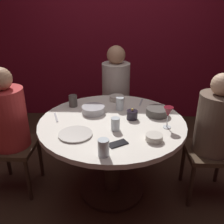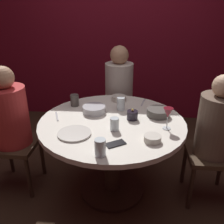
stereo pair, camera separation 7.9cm
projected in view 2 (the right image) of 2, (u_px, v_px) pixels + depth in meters
The scene contains 20 objects.
ground_plane at pixel (112, 189), 2.38m from camera, with size 8.00×8.00×0.00m, color #382619.
back_wall at pixel (124, 28), 3.41m from camera, with size 6.00×0.10×2.60m, color maroon.
dining_table at pixel (112, 138), 2.15m from camera, with size 1.22×1.22×0.73m.
seated_diner_left at pixel (10, 117), 2.16m from camera, with size 0.40×0.40×1.18m.
seated_diner_back at pixel (119, 87), 2.84m from camera, with size 0.40×0.40×1.21m.
seated_diner_right at pixel (216, 127), 2.01m from camera, with size 0.40×0.40×1.15m.
candle_holder at pixel (132, 115), 2.09m from camera, with size 0.09×0.09×0.10m.
wine_glass at pixel (168, 114), 1.90m from camera, with size 0.08×0.08×0.18m.
dinner_plate at pixel (74, 133), 1.86m from camera, with size 0.26×0.26×0.01m, color #B2ADA3.
cell_phone at pixel (116, 144), 1.74m from camera, with size 0.07×0.14×0.01m, color black.
bowl_serving_large at pixel (94, 109), 2.21m from camera, with size 0.21×0.21×0.06m, color #B7B7BC.
bowl_salad_center at pixel (119, 98), 2.48m from camera, with size 0.14×0.14×0.05m, color beige.
bowl_small_white at pixel (152, 138), 1.77m from camera, with size 0.12×0.12×0.05m, color beige.
bowl_sauce_side at pixel (158, 112), 2.15m from camera, with size 0.20×0.20×0.06m, color #4C4742.
cup_near_candle at pixel (121, 104), 2.26m from camera, with size 0.07×0.07×0.12m, color silver.
cup_by_left_diner at pixel (115, 124), 1.91m from camera, with size 0.07×0.07×0.10m, color silver.
cup_by_right_diner at pixel (100, 147), 1.59m from camera, with size 0.07×0.07×0.12m, color silver.
cup_center_front at pixel (75, 100), 2.35m from camera, with size 0.08×0.08×0.11m, color #4C4742.
fork_near_plate at pixel (57, 116), 2.15m from camera, with size 0.02×0.18×0.01m, color #B7B7BC.
knife_near_plate at pixel (143, 102), 2.44m from camera, with size 0.02×0.18×0.01m, color #B7B7BC.
Camera 2 is at (0.18, -1.85, 1.66)m, focal length 39.77 mm.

